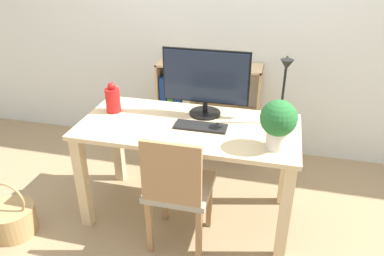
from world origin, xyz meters
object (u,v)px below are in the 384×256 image
object	(u,v)px
bookshelf	(190,111)
basket	(13,219)
monitor	(206,80)
keyboard	(201,126)
vase	(113,99)
desk_lamp	(284,86)
potted_plant	(278,121)
chair	(177,188)

from	to	relation	value
bookshelf	basket	xyz separation A→B (m)	(-0.91, -1.41, -0.29)
monitor	bookshelf	size ratio (longest dim) A/B	0.65
monitor	keyboard	world-z (taller)	monitor
vase	keyboard	bearing A→B (deg)	-8.75
vase	desk_lamp	world-z (taller)	desk_lamp
desk_lamp	potted_plant	size ratio (longest dim) A/B	1.55
monitor	desk_lamp	distance (m)	0.52
keyboard	desk_lamp	size ratio (longest dim) A/B	0.74
chair	basket	xyz separation A→B (m)	(-1.15, -0.16, -0.35)
keyboard	bookshelf	bearing A→B (deg)	108.23
vase	desk_lamp	xyz separation A→B (m)	(1.16, 0.04, 0.19)
chair	monitor	bearing A→B (deg)	75.44
vase	chair	bearing A→B (deg)	-35.55
monitor	potted_plant	world-z (taller)	monitor
potted_plant	bookshelf	size ratio (longest dim) A/B	0.33
keyboard	potted_plant	size ratio (longest dim) A/B	1.14
desk_lamp	chair	xyz separation A→B (m)	(-0.57, -0.45, -0.56)
bookshelf	desk_lamp	bearing A→B (deg)	-44.62
potted_plant	desk_lamp	bearing A→B (deg)	87.47
monitor	vase	world-z (taller)	monitor
desk_lamp	bookshelf	size ratio (longest dim) A/B	0.51
monitor	chair	distance (m)	0.75
potted_plant	monitor	bearing A→B (deg)	144.18
bookshelf	potted_plant	bearing A→B (deg)	-53.77
monitor	vase	size ratio (longest dim) A/B	2.71
keyboard	monitor	bearing A→B (deg)	94.17
monitor	keyboard	size ratio (longest dim) A/B	1.73
monitor	keyboard	bearing A→B (deg)	-85.83
monitor	desk_lamp	world-z (taller)	desk_lamp
vase	desk_lamp	bearing A→B (deg)	1.81
monitor	desk_lamp	xyz separation A→B (m)	(0.52, -0.07, 0.03)
keyboard	bookshelf	distance (m)	1.04
vase	bookshelf	world-z (taller)	vase
potted_plant	chair	bearing A→B (deg)	-163.54
monitor	potted_plant	size ratio (longest dim) A/B	1.98
monitor	chair	size ratio (longest dim) A/B	0.70
chair	keyboard	bearing A→B (deg)	68.50
vase	chair	distance (m)	0.81
chair	bookshelf	distance (m)	1.27
bookshelf	basket	world-z (taller)	bookshelf
basket	bookshelf	bearing A→B (deg)	57.01
vase	chair	world-z (taller)	vase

